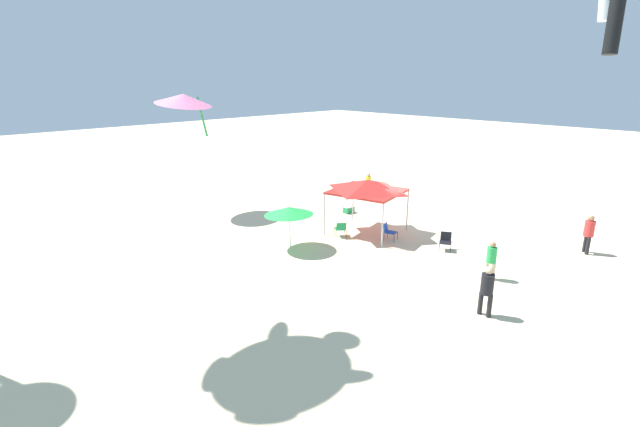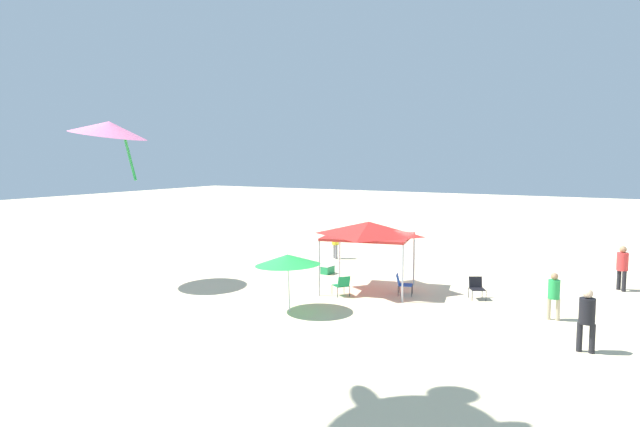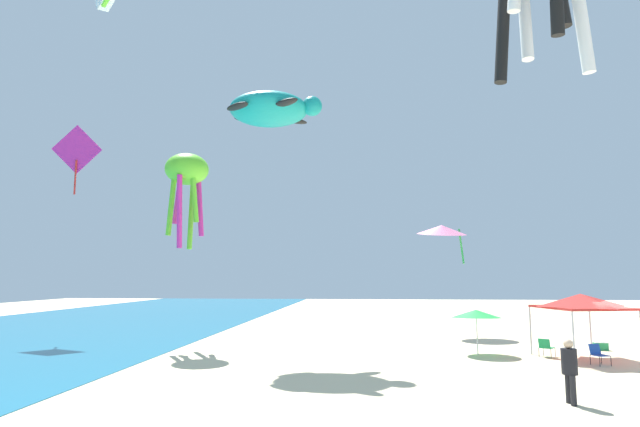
{
  "view_description": "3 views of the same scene",
  "coord_description": "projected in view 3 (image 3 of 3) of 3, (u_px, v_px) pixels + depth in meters",
  "views": [
    {
      "loc": [
        -13.67,
        18.65,
        7.84
      ],
      "look_at": [
        1.61,
        3.53,
        1.27
      ],
      "focal_mm": 25.58,
      "sensor_mm": 36.0,
      "label": 1
    },
    {
      "loc": [
        -8.89,
        21.8,
        5.39
      ],
      "look_at": [
        1.98,
        2.65,
        3.17
      ],
      "focal_mm": 31.79,
      "sensor_mm": 36.0,
      "label": 2
    },
    {
      "loc": [
        -23.2,
        10.7,
        3.53
      ],
      "look_at": [
        -0.02,
        12.68,
        6.39
      ],
      "focal_mm": 28.96,
      "sensor_mm": 36.0,
      "label": 3
    }
  ],
  "objects": [
    {
      "name": "kite_octopus_lime",
      "position": [
        187.0,
        174.0,
        27.96
      ],
      "size": [
        2.33,
        2.33,
        5.17
      ],
      "rotation": [
        0.0,
        0.0,
        4.11
      ],
      "color": "#66D82D"
    },
    {
      "name": "kite_delta_pink",
      "position": [
        442.0,
        230.0,
        32.98
      ],
      "size": [
        3.76,
        3.72,
        2.7
      ],
      "rotation": [
        0.0,
        0.0,
        1.77
      ],
      "color": "pink"
    },
    {
      "name": "kite_turtle_teal",
      "position": [
        271.0,
        110.0,
        26.32
      ],
      "size": [
        4.4,
        4.89,
        1.81
      ],
      "rotation": [
        0.0,
        0.0,
        4.7
      ],
      "color": "teal"
    },
    {
      "name": "ground",
      "position": [
        621.0,
        363.0,
        21.61
      ],
      "size": [
        120.0,
        120.0,
        0.1
      ],
      "primitive_type": "cube",
      "color": "beige"
    },
    {
      "name": "folding_chair_right_of_tent",
      "position": [
        546.0,
        346.0,
        22.85
      ],
      "size": [
        0.81,
        0.79,
        0.82
      ],
      "rotation": [
        0.0,
        0.0,
        0.91
      ],
      "color": "black",
      "rests_on": "ground"
    },
    {
      "name": "beach_umbrella",
      "position": [
        476.0,
        314.0,
        23.91
      ],
      "size": [
        2.3,
        2.29,
        2.07
      ],
      "color": "silver",
      "rests_on": "ground"
    },
    {
      "name": "kite_diamond_magenta",
      "position": [
        77.0,
        152.0,
        32.71
      ],
      "size": [
        0.55,
        3.1,
        4.46
      ],
      "rotation": [
        0.0,
        0.0,
        4.96
      ],
      "color": "#E02D9E"
    },
    {
      "name": "person_watching_sky",
      "position": [
        569.0,
        366.0,
        14.46
      ],
      "size": [
        0.48,
        0.43,
        1.79
      ],
      "rotation": [
        0.0,
        0.0,
        3.17
      ],
      "color": "black",
      "rests_on": "ground"
    },
    {
      "name": "canopy_tent",
      "position": [
        581.0,
        301.0,
        22.52
      ],
      "size": [
        3.88,
        3.7,
        2.8
      ],
      "rotation": [
        0.0,
        0.0,
        0.21
      ],
      "color": "#B7B7BC",
      "rests_on": "ground"
    },
    {
      "name": "cooler_box",
      "position": [
        601.0,
        346.0,
        25.02
      ],
      "size": [
        0.47,
        0.65,
        0.4
      ],
      "color": "#1E8C4C",
      "rests_on": "ground"
    },
    {
      "name": "folding_chair_left_of_tent",
      "position": [
        598.0,
        353.0,
        20.82
      ],
      "size": [
        0.75,
        0.68,
        0.82
      ],
      "rotation": [
        0.0,
        0.0,
        5.01
      ],
      "color": "black",
      "rests_on": "ground"
    }
  ]
}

